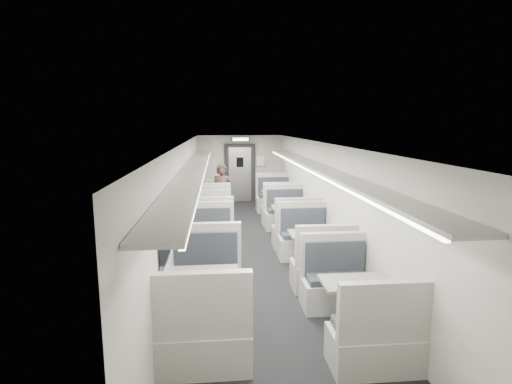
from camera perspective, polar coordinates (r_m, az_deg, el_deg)
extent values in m
cube|color=black|center=(8.85, -0.12, -9.15)|extent=(3.00, 12.00, 0.12)
cube|color=silver|center=(8.38, -0.12, 7.38)|extent=(3.00, 12.00, 0.12)
cube|color=silver|center=(14.51, -2.34, 3.37)|extent=(3.00, 0.12, 2.40)
cube|color=silver|center=(2.89, 12.15, -24.13)|extent=(3.00, 0.12, 2.40)
cube|color=silver|center=(8.53, -10.61, -1.28)|extent=(0.12, 12.00, 2.40)
cube|color=silver|center=(8.81, 10.04, -0.91)|extent=(0.12, 12.00, 2.40)
cube|color=#AEABA3|center=(11.02, -6.46, -3.93)|extent=(1.00, 0.56, 0.43)
cube|color=#22272E|center=(10.99, -6.48, -2.58)|extent=(0.89, 0.45, 0.09)
cube|color=#AEABA3|center=(10.71, -6.53, -1.35)|extent=(1.00, 0.11, 0.66)
cube|color=#AEABA3|center=(12.46, -6.35, -2.34)|extent=(1.00, 0.56, 0.43)
cube|color=#22272E|center=(12.38, -6.37, -1.18)|extent=(0.89, 0.45, 0.09)
cube|color=#AEABA3|center=(12.56, -6.38, 0.29)|extent=(1.00, 0.11, 0.66)
cylinder|color=#ACACAE|center=(11.72, -6.41, -2.54)|extent=(0.09, 0.09, 0.65)
cylinder|color=#ACACAE|center=(11.79, -6.38, -4.03)|extent=(0.34, 0.34, 0.03)
cube|color=gray|center=(11.64, -6.45, -0.79)|extent=(0.83, 0.57, 0.04)
cube|color=#AEABA3|center=(9.33, -6.64, -6.32)|extent=(1.11, 0.62, 0.47)
cube|color=#22272E|center=(9.28, -6.67, -4.55)|extent=(0.99, 0.49, 0.10)
cube|color=#AEABA3|center=(8.96, -6.74, -3.01)|extent=(1.11, 0.13, 0.73)
cube|color=#AEABA3|center=(10.91, -6.47, -3.95)|extent=(1.11, 0.62, 0.47)
cube|color=#22272E|center=(10.81, -6.50, -2.51)|extent=(0.99, 0.49, 0.10)
cube|color=#AEABA3|center=(11.00, -6.51, -0.63)|extent=(1.11, 0.13, 0.73)
cylinder|color=#ACACAE|center=(10.08, -6.56, -4.35)|extent=(0.10, 0.10, 0.72)
cylinder|color=#ACACAE|center=(10.17, -6.53, -6.24)|extent=(0.38, 0.38, 0.03)
cube|color=gray|center=(10.00, -6.61, -2.11)|extent=(0.92, 0.63, 0.04)
cube|color=#AEABA3|center=(7.23, -6.99, -11.25)|extent=(1.05, 0.59, 0.45)
cube|color=#22272E|center=(7.17, -7.03, -9.12)|extent=(0.93, 0.47, 0.10)
cube|color=#AEABA3|center=(6.84, -7.13, -7.42)|extent=(1.05, 0.12, 0.69)
cube|color=#AEABA3|center=(8.69, -6.73, -7.61)|extent=(1.05, 0.59, 0.45)
cube|color=#22272E|center=(8.59, -6.77, -5.93)|extent=(0.93, 0.47, 0.10)
cube|color=#AEABA3|center=(8.75, -6.77, -3.62)|extent=(1.05, 0.12, 0.69)
cylinder|color=#ACACAE|center=(7.92, -6.86, -8.44)|extent=(0.10, 0.10, 0.68)
cylinder|color=#ACACAE|center=(8.03, -6.81, -10.67)|extent=(0.36, 0.36, 0.03)
cube|color=gray|center=(7.81, -6.92, -5.78)|extent=(0.87, 0.60, 0.04)
cube|color=#AEABA3|center=(5.02, -7.75, -21.04)|extent=(1.15, 0.64, 0.49)
cube|color=#22272E|center=(4.90, -7.82, -17.85)|extent=(1.02, 0.51, 0.11)
cube|color=#AEABA3|center=(4.52, -8.06, -15.75)|extent=(1.15, 0.13, 0.76)
cube|color=#AEABA3|center=(6.52, -7.17, -13.45)|extent=(1.15, 0.64, 0.49)
cube|color=#22272E|center=(6.38, -7.23, -11.11)|extent=(1.02, 0.51, 0.11)
cube|color=#AEABA3|center=(6.53, -7.22, -7.62)|extent=(1.15, 0.13, 0.76)
cylinder|color=#ACACAE|center=(5.70, -7.44, -15.58)|extent=(0.11, 0.11, 0.75)
cylinder|color=#ACACAE|center=(5.86, -7.36, -18.74)|extent=(0.39, 0.39, 0.03)
cube|color=gray|center=(5.54, -7.54, -11.68)|extent=(0.95, 0.65, 0.04)
cube|color=#AEABA3|center=(11.33, 3.73, -3.38)|extent=(1.13, 0.63, 0.48)
cube|color=#22272E|center=(11.30, 3.72, -1.89)|extent=(1.00, 0.50, 0.11)
cube|color=#AEABA3|center=(10.98, 3.96, -0.53)|extent=(1.13, 0.13, 0.75)
cube|color=#AEABA3|center=(12.94, 2.57, -1.72)|extent=(1.13, 0.63, 0.48)
cube|color=#22272E|center=(12.85, 2.60, -0.46)|extent=(1.00, 0.50, 0.11)
cube|color=#AEABA3|center=(13.06, 2.45, 1.12)|extent=(1.13, 0.13, 0.75)
cylinder|color=#ACACAE|center=(12.11, 3.12, -1.90)|extent=(0.11, 0.11, 0.74)
cylinder|color=#ACACAE|center=(12.18, 3.10, -3.52)|extent=(0.38, 0.38, 0.03)
cube|color=gray|center=(12.03, 3.13, 0.02)|extent=(0.94, 0.64, 0.04)
cube|color=#AEABA3|center=(9.30, 5.83, -6.38)|extent=(1.09, 0.61, 0.46)
cube|color=#22272E|center=(9.25, 5.82, -4.64)|extent=(0.97, 0.49, 0.10)
cube|color=#AEABA3|center=(8.94, 6.17, -3.11)|extent=(1.09, 0.12, 0.72)
cube|color=#AEABA3|center=(10.83, 4.17, -4.04)|extent=(1.09, 0.61, 0.46)
cube|color=#22272E|center=(10.73, 4.22, -2.61)|extent=(0.97, 0.49, 0.10)
cube|color=#AEABA3|center=(10.92, 4.02, -0.74)|extent=(1.09, 0.12, 0.72)
cylinder|color=#ACACAE|center=(10.03, 4.95, -4.44)|extent=(0.10, 0.10, 0.71)
cylinder|color=#ACACAE|center=(10.12, 4.92, -6.31)|extent=(0.37, 0.37, 0.03)
cube|color=gray|center=(9.94, 4.98, -2.22)|extent=(0.91, 0.62, 0.04)
cube|color=#AEABA3|center=(7.13, 9.57, -11.58)|extent=(1.08, 0.60, 0.46)
cube|color=#22272E|center=(7.06, 9.57, -9.38)|extent=(0.96, 0.48, 0.10)
cube|color=#AEABA3|center=(6.74, 10.19, -7.60)|extent=(1.08, 0.12, 0.71)
cube|color=#AEABA3|center=(8.58, 6.83, -7.80)|extent=(1.08, 0.60, 0.46)
cube|color=#22272E|center=(8.47, 6.91, -6.06)|extent=(0.96, 0.48, 0.10)
cube|color=#AEABA3|center=(8.63, 6.60, -3.66)|extent=(1.08, 0.12, 0.71)
cylinder|color=#ACACAE|center=(7.81, 8.08, -8.67)|extent=(0.10, 0.10, 0.70)
cylinder|color=#ACACAE|center=(7.92, 8.03, -10.98)|extent=(0.37, 0.37, 0.03)
cube|color=gray|center=(7.70, 8.15, -5.90)|extent=(0.89, 0.61, 0.04)
cube|color=#AEABA3|center=(5.16, 16.61, -20.72)|extent=(1.05, 0.58, 0.44)
cube|color=#22272E|center=(5.05, 16.64, -17.89)|extent=(0.93, 0.46, 0.10)
cube|color=#AEABA3|center=(4.72, 17.95, -15.99)|extent=(1.05, 0.12, 0.69)
cube|color=#AEABA3|center=(6.45, 11.37, -14.05)|extent=(1.05, 0.58, 0.44)
cube|color=#22272E|center=(6.32, 11.53, -11.90)|extent=(0.93, 0.46, 0.10)
cube|color=#AEABA3|center=(6.44, 10.99, -8.67)|extent=(1.05, 0.12, 0.69)
cylinder|color=#ACACAE|center=(5.74, 13.70, -15.97)|extent=(0.10, 0.10, 0.68)
cylinder|color=#ACACAE|center=(5.88, 13.56, -18.84)|extent=(0.36, 0.36, 0.03)
cube|color=gray|center=(5.59, 13.86, -12.45)|extent=(0.87, 0.59, 0.04)
imported|color=black|center=(11.37, -4.86, -0.23)|extent=(0.64, 0.44, 1.69)
cube|color=black|center=(11.85, -8.85, 2.56)|extent=(0.02, 1.18, 0.84)
cube|color=black|center=(9.68, -9.59, 0.95)|extent=(0.02, 1.18, 0.84)
cube|color=black|center=(7.52, -10.77, -1.59)|extent=(0.02, 1.18, 0.84)
cube|color=black|center=(5.39, -12.90, -6.16)|extent=(0.02, 1.18, 0.84)
cube|color=#AEABA3|center=(8.10, -8.84, 3.35)|extent=(0.46, 10.40, 0.05)
cube|color=white|center=(8.10, -7.42, 3.03)|extent=(0.05, 10.20, 0.04)
cube|color=#AEABA3|center=(8.34, 8.74, 3.53)|extent=(0.46, 10.40, 0.05)
cube|color=white|center=(8.30, 7.39, 3.19)|extent=(0.05, 10.20, 0.04)
cube|color=black|center=(14.41, -2.31, 2.72)|extent=(1.10, 0.10, 2.10)
cube|color=#ACACAE|center=(14.39, -2.30, 2.51)|extent=(0.80, 0.05, 1.95)
cube|color=black|center=(14.30, -2.30, 4.28)|extent=(0.25, 0.02, 0.35)
cube|color=black|center=(13.82, -2.23, 7.54)|extent=(0.62, 0.10, 0.16)
cube|color=silver|center=(13.76, -2.22, 7.53)|extent=(0.54, 0.02, 0.10)
cube|color=white|center=(14.40, 0.67, 4.53)|extent=(0.32, 0.02, 0.40)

